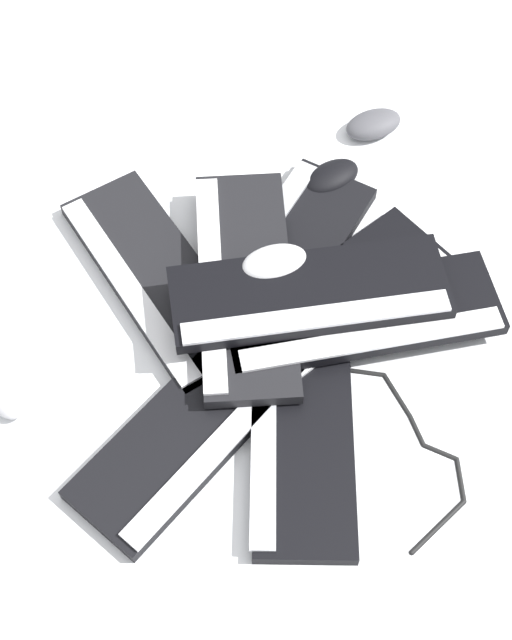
# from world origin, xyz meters

# --- Properties ---
(ground_plane) EXTENTS (3.20, 3.20, 0.00)m
(ground_plane) POSITION_xyz_m (0.00, 0.00, 0.00)
(ground_plane) COLOR white
(keyboard_0) EXTENTS (0.45, 0.38, 0.03)m
(keyboard_0) POSITION_xyz_m (0.13, 0.09, 0.01)
(keyboard_0) COLOR black
(keyboard_0) RESTS_ON ground
(keyboard_1) EXTENTS (0.37, 0.45, 0.03)m
(keyboard_1) POSITION_xyz_m (0.05, 0.18, 0.01)
(keyboard_1) COLOR black
(keyboard_1) RESTS_ON ground
(keyboard_2) EXTENTS (0.34, 0.46, 0.03)m
(keyboard_2) POSITION_xyz_m (-0.16, 0.17, 0.01)
(keyboard_2) COLOR black
(keyboard_2) RESTS_ON ground
(keyboard_3) EXTENTS (0.42, 0.42, 0.03)m
(keyboard_3) POSITION_xyz_m (-0.10, -0.10, 0.01)
(keyboard_3) COLOR black
(keyboard_3) RESTS_ON ground
(keyboard_4) EXTENTS (0.19, 0.45, 0.03)m
(keyboard_4) POSITION_xyz_m (0.06, -0.11, 0.01)
(keyboard_4) COLOR black
(keyboard_4) RESTS_ON ground
(keyboard_5) EXTENTS (0.45, 0.20, 0.03)m
(keyboard_5) POSITION_xyz_m (0.17, 0.05, 0.04)
(keyboard_5) COLOR black
(keyboard_5) RESTS_ON keyboard_0
(keyboard_6) EXTENTS (0.45, 0.18, 0.03)m
(keyboard_6) POSITION_xyz_m (0.09, 0.08, 0.07)
(keyboard_6) COLOR black
(keyboard_6) RESTS_ON keyboard_5
(keyboard_7) EXTENTS (0.16, 0.44, 0.03)m
(keyboard_7) POSITION_xyz_m (-0.01, 0.13, 0.04)
(keyboard_7) COLOR black
(keyboard_7) RESTS_ON keyboard_1
(mouse_0) EXTENTS (0.13, 0.11, 0.04)m
(mouse_0) POSITION_xyz_m (0.16, 0.36, 0.02)
(mouse_0) COLOR black
(mouse_0) RESTS_ON ground
(mouse_1) EXTENTS (0.10, 0.13, 0.04)m
(mouse_1) POSITION_xyz_m (-0.39, -0.02, 0.02)
(mouse_1) COLOR #B7B7BC
(mouse_1) RESTS_ON ground
(mouse_2) EXTENTS (0.12, 0.09, 0.04)m
(mouse_2) POSITION_xyz_m (0.04, 0.14, 0.08)
(mouse_2) COLOR silver
(mouse_2) RESTS_ON keyboard_7
(mouse_3) EXTENTS (0.13, 0.10, 0.04)m
(mouse_3) POSITION_xyz_m (0.26, 0.49, 0.02)
(mouse_3) COLOR #4C4C51
(mouse_3) RESTS_ON ground
(cable_0) EXTENTS (0.47, 0.62, 0.01)m
(cable_0) POSITION_xyz_m (0.10, -0.01, 0.00)
(cable_0) COLOR black
(cable_0) RESTS_ON ground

